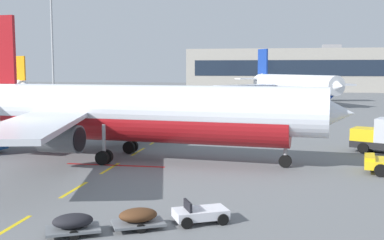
# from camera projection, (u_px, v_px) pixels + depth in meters

# --- Properties ---
(ground) EXTENTS (400.00, 400.00, 0.00)m
(ground) POSITION_uv_depth(u_px,v_px,m) (368.00, 139.00, 51.13)
(ground) COLOR slate
(apron_paint_markings) EXTENTS (8.00, 97.02, 0.01)m
(apron_paint_markings) POSITION_uv_depth(u_px,v_px,m) (163.00, 137.00, 52.74)
(apron_paint_markings) COLOR yellow
(apron_paint_markings) RESTS_ON ground
(airliner_foreground) EXTENTS (34.82, 34.45, 12.20)m
(airliner_foreground) POSITION_uv_depth(u_px,v_px,m) (133.00, 112.00, 39.53)
(airliner_foreground) COLOR silver
(airliner_foreground) RESTS_ON ground
(airliner_mid_left) EXTENTS (30.99, 32.92, 12.25)m
(airliner_mid_left) POSITION_uv_depth(u_px,v_px,m) (292.00, 85.00, 103.95)
(airliner_mid_left) COLOR white
(airliner_mid_left) RESTS_ON ground
(baggage_train) EXTENTS (8.32, 5.24, 1.14)m
(baggage_train) POSITION_uv_depth(u_px,v_px,m) (139.00, 218.00, 22.57)
(baggage_train) COLOR silver
(baggage_train) RESTS_ON ground
(apron_light_mast_near) EXTENTS (1.80, 1.80, 28.64)m
(apron_light_mast_near) POSITION_uv_depth(u_px,v_px,m) (51.00, 11.00, 83.85)
(apron_light_mast_near) COLOR slate
(apron_light_mast_near) RESTS_ON ground
(terminal_satellite) EXTENTS (73.78, 26.60, 15.61)m
(terminal_satellite) POSITION_uv_depth(u_px,v_px,m) (298.00, 70.00, 165.48)
(terminal_satellite) COLOR #9E998E
(terminal_satellite) RESTS_ON ground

